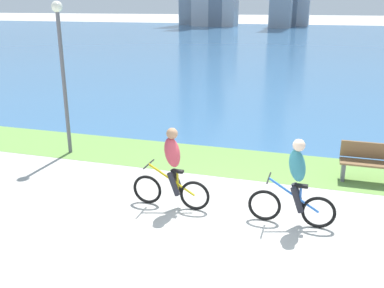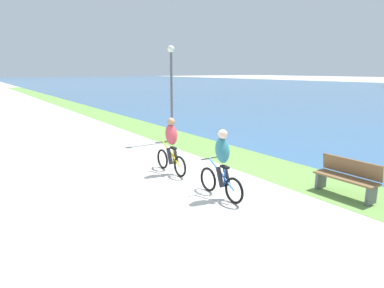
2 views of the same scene
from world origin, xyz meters
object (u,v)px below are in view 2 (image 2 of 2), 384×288
cyclist_trailing (222,164)px  bench_near_path (347,178)px  lamppost_tall (171,80)px  cyclist_lead (171,146)px

cyclist_trailing → bench_near_path: (1.60, 2.58, -0.38)m
cyclist_trailing → lamppost_tall: bearing=159.3°
cyclist_lead → bench_near_path: (3.96, 2.55, -0.38)m
cyclist_trailing → lamppost_tall: (-6.14, 2.33, 1.76)m
cyclist_lead → cyclist_trailing: bearing=-0.8°
cyclist_lead → cyclist_trailing: 2.36m
cyclist_lead → lamppost_tall: lamppost_tall is taller
cyclist_lead → cyclist_trailing: cyclist_trailing is taller
bench_near_path → lamppost_tall: (-7.75, -0.25, 2.14)m
cyclist_trailing → lamppost_tall: lamppost_tall is taller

